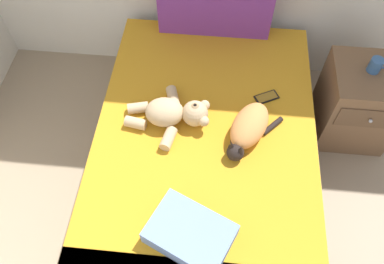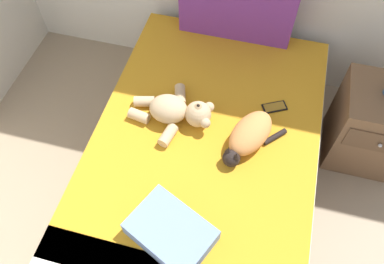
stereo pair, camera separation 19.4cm
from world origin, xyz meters
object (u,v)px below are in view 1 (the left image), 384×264
object	(u,v)px
cat	(248,128)
throw_pillow	(190,234)
patterned_cushion	(215,0)
nightstand	(357,103)
mug	(376,65)
teddy_bear	(173,113)
bed	(204,160)
cell_phone	(267,97)

from	to	relation	value
cat	throw_pillow	xyz separation A→B (m)	(-0.27, -0.64, -0.02)
patterned_cushion	nightstand	size ratio (longest dim) A/B	1.26
cat	throw_pillow	distance (m)	0.70
throw_pillow	mug	size ratio (longest dim) A/B	3.33
patterned_cushion	mug	xyz separation A→B (m)	(1.03, -0.40, -0.10)
teddy_bear	cat	bearing A→B (deg)	-8.30
bed	throw_pillow	world-z (taller)	throw_pillow
nightstand	bed	bearing A→B (deg)	-153.07
cell_phone	throw_pillow	world-z (taller)	throw_pillow
cat	teddy_bear	xyz separation A→B (m)	(-0.44, 0.06, 0.00)
cell_phone	nightstand	xyz separation A→B (m)	(0.66, 0.18, -0.21)
cell_phone	throw_pillow	size ratio (longest dim) A/B	0.41
bed	cell_phone	xyz separation A→B (m)	(0.36, 0.34, 0.26)
throw_pillow	nightstand	size ratio (longest dim) A/B	0.65
cat	throw_pillow	bearing A→B (deg)	-112.91
cell_phone	throw_pillow	xyz separation A→B (m)	(-0.39, -0.94, 0.05)
bed	nightstand	bearing A→B (deg)	26.93
bed	teddy_bear	distance (m)	0.40
teddy_bear	throw_pillow	world-z (taller)	teddy_bear
mug	cell_phone	bearing A→B (deg)	-163.02
cat	teddy_bear	world-z (taller)	teddy_bear
cell_phone	mug	xyz separation A→B (m)	(0.65, 0.20, 0.15)
nightstand	cat	bearing A→B (deg)	-148.90
patterned_cushion	cell_phone	xyz separation A→B (m)	(0.37, -0.60, -0.25)
nightstand	cell_phone	bearing A→B (deg)	-165.08
cat	mug	world-z (taller)	mug
nightstand	mug	world-z (taller)	mug
cell_phone	mug	size ratio (longest dim) A/B	1.37
bed	patterned_cushion	bearing A→B (deg)	90.66
cat	cell_phone	xyz separation A→B (m)	(0.12, 0.29, -0.07)
mug	teddy_bear	bearing A→B (deg)	-160.56
bed	teddy_bear	world-z (taller)	teddy_bear
bed	nightstand	xyz separation A→B (m)	(1.02, 0.52, 0.06)
mug	throw_pillow	bearing A→B (deg)	-132.50
nightstand	mug	bearing A→B (deg)	112.29
cat	mug	size ratio (longest dim) A/B	3.49
throw_pillow	nightstand	world-z (taller)	throw_pillow
cell_phone	mug	bearing A→B (deg)	16.98
bed	nightstand	size ratio (longest dim) A/B	3.36
patterned_cushion	throw_pillow	xyz separation A→B (m)	(-0.02, -1.53, -0.20)
patterned_cushion	throw_pillow	size ratio (longest dim) A/B	1.94
cell_phone	mug	distance (m)	0.70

